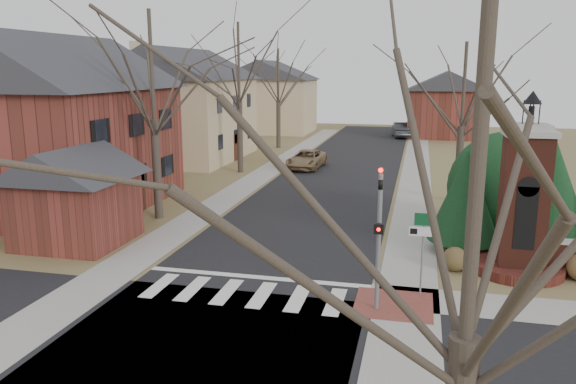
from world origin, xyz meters
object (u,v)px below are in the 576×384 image
(sign_post, at_px, (423,238))
(brick_gate_monument, at_px, (522,214))
(pickup_truck, at_px, (306,159))
(distant_car, at_px, (402,130))
(traffic_signal_pole, at_px, (379,228))

(sign_post, height_order, brick_gate_monument, brick_gate_monument)
(pickup_truck, height_order, distant_car, distant_car)
(sign_post, height_order, distant_car, sign_post)
(brick_gate_monument, relative_size, distant_car, 1.30)
(sign_post, xyz_separation_m, brick_gate_monument, (3.41, 3.01, 0.22))
(brick_gate_monument, distance_m, pickup_truck, 22.96)
(traffic_signal_pole, relative_size, sign_post, 1.64)
(sign_post, distance_m, brick_gate_monument, 4.55)
(traffic_signal_pole, relative_size, pickup_truck, 0.94)
(pickup_truck, bearing_deg, traffic_signal_pole, -70.43)
(pickup_truck, distance_m, distant_car, 22.20)
(traffic_signal_pole, bearing_deg, distant_car, 91.13)
(brick_gate_monument, bearing_deg, distant_car, 97.78)
(traffic_signal_pole, height_order, pickup_truck, traffic_signal_pole)
(traffic_signal_pole, distance_m, distant_car, 45.48)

